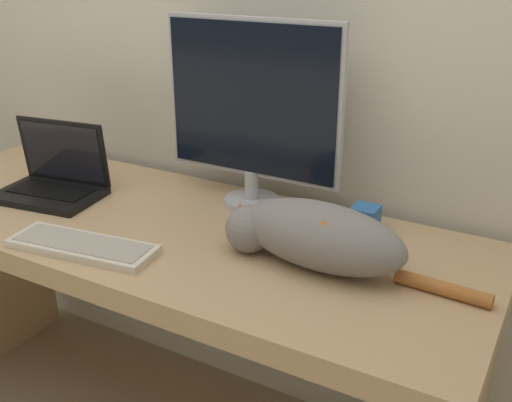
{
  "coord_description": "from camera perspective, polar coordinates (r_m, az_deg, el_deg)",
  "views": [
    {
      "loc": [
        0.96,
        -0.84,
        1.46
      ],
      "look_at": [
        0.32,
        0.3,
        0.91
      ],
      "focal_mm": 42.0,
      "sensor_mm": 36.0,
      "label": 1
    }
  ],
  "objects": [
    {
      "name": "cat",
      "position": [
        1.39,
        5.57,
        -3.17
      ],
      "size": [
        0.63,
        0.19,
        0.16
      ],
      "rotation": [
        0.0,
        0.0,
        -0.06
      ],
      "color": "gray",
      "rests_on": "desk"
    },
    {
      "name": "external_keyboard",
      "position": [
        1.55,
        -16.2,
        -4.15
      ],
      "size": [
        0.39,
        0.18,
        0.02
      ],
      "rotation": [
        0.0,
        0.0,
        0.14
      ],
      "color": "beige",
      "rests_on": "desk"
    },
    {
      "name": "desk",
      "position": [
        1.73,
        -8.81,
        -6.39
      ],
      "size": [
        1.79,
        0.67,
        0.77
      ],
      "color": "tan",
      "rests_on": "ground_plane"
    },
    {
      "name": "small_toy",
      "position": [
        1.6,
        10.33,
        -1.67
      ],
      "size": [
        0.07,
        0.07,
        0.07
      ],
      "color": "#2D6BB7",
      "rests_on": "desk"
    },
    {
      "name": "monitor",
      "position": [
        1.67,
        -0.4,
        8.77
      ],
      "size": [
        0.53,
        0.16,
        0.53
      ],
      "color": "#B2B2B7",
      "rests_on": "desk"
    },
    {
      "name": "laptop",
      "position": [
        1.91,
        -18.74,
        1.82
      ],
      "size": [
        0.33,
        0.25,
        0.22
      ],
      "rotation": [
        0.0,
        0.0,
        0.14
      ],
      "color": "black",
      "rests_on": "desk"
    },
    {
      "name": "wall_back",
      "position": [
        1.84,
        -2.28,
        17.75
      ],
      "size": [
        6.4,
        0.06,
        2.6
      ],
      "color": "beige",
      "rests_on": "ground_plane"
    }
  ]
}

